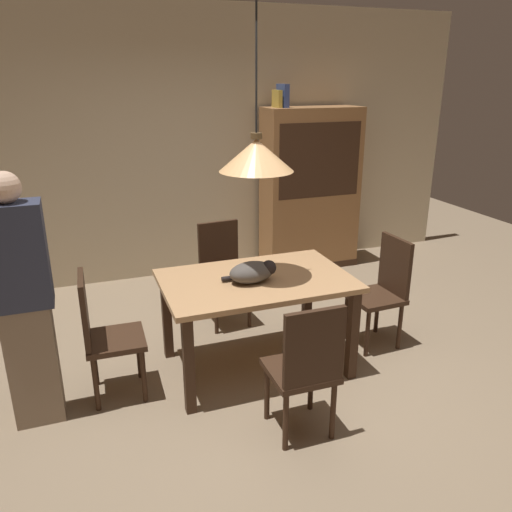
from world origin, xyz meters
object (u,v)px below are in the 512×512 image
Objects in this scene: chair_left_side at (103,331)px; person_standing at (24,304)px; pendant_lamp at (256,155)px; dining_table at (256,291)px; cat_sleeping at (253,272)px; book_yellow_short at (277,99)px; chair_right_side at (383,287)px; book_blue_wide at (283,96)px; hutch_bookcase at (310,193)px; chair_near_front at (306,366)px; chair_far_back at (223,268)px.

chair_left_side is 0.56× the size of person_standing.
person_standing is at bearing -175.97° from pendant_lamp.
cat_sleeping reaches higher than dining_table.
book_yellow_short is 0.12× the size of person_standing.
book_yellow_short is at bearing 95.44° from chair_right_side.
chair_left_side is 3.88× the size of book_blue_wide.
chair_left_side is (-1.13, 0.00, -0.14)m from dining_table.
pendant_lamp is at bearing -115.98° from book_yellow_short.
chair_right_side is at bearing 0.17° from dining_table.
chair_left_side is at bearing -179.97° from chair_right_side.
chair_right_side is 2.41m from book_yellow_short.
person_standing is at bearing -177.77° from cat_sleeping.
hutch_bookcase reaches higher than chair_right_side.
cat_sleeping is 1.63× the size of book_blue_wide.
book_blue_wide is (2.14, 1.94, 1.46)m from chair_left_side.
book_blue_wide is at bearing 62.10° from cat_sleeping.
chair_near_front is at bearing -109.73° from book_blue_wide.
person_standing reaches higher than cat_sleeping.
chair_far_back is at bearing 90.41° from pendant_lamp.
cat_sleeping is 0.30× the size of pendant_lamp.
pendant_lamp is at bearing 4.03° from person_standing.
chair_left_side is at bearing -136.96° from book_yellow_short.
cat_sleeping is at bearing -130.52° from pendant_lamp.
chair_left_side is 3.17m from book_yellow_short.
pendant_lamp is 6.50× the size of book_yellow_short.
cat_sleeping is (1.08, -0.05, 0.32)m from chair_left_side.
person_standing is (-0.45, -0.11, 0.33)m from chair_left_side.
person_standing is (-1.58, 0.77, 0.33)m from chair_near_front.
book_blue_wide reaches higher than person_standing.
book_yellow_short is 0.83× the size of book_blue_wide.
chair_right_side is 4.65× the size of book_yellow_short.
chair_left_side is at bearing 142.01° from chair_near_front.
dining_table is 2.51m from book_yellow_short.
cat_sleeping is at bearing -92.33° from chair_far_back.
chair_left_side is at bearing -142.03° from chair_far_back.
dining_table is at bearing -125.32° from hutch_bookcase.
dining_table is 0.89m from chair_far_back.
hutch_bookcase reaches higher than chair_far_back.
book_yellow_short reaches higher than chair_right_side.
person_standing is (-2.59, -2.05, -1.13)m from book_blue_wide.
chair_right_side is 0.50× the size of hutch_bookcase.
person_standing is at bearing -140.90° from book_yellow_short.
book_blue_wide is at bearing 62.49° from pendant_lamp.
pendant_lamp reaches higher than chair_near_front.
person_standing is at bearing -147.79° from chair_far_back.
book_yellow_short is (-0.43, 0.00, 1.05)m from hutch_bookcase.
person_standing is at bearing -175.97° from dining_table.
cat_sleeping is (-0.04, -0.93, 0.32)m from chair_far_back.
dining_table is 1.51× the size of chair_far_back.
cat_sleeping is at bearing -130.52° from dining_table.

